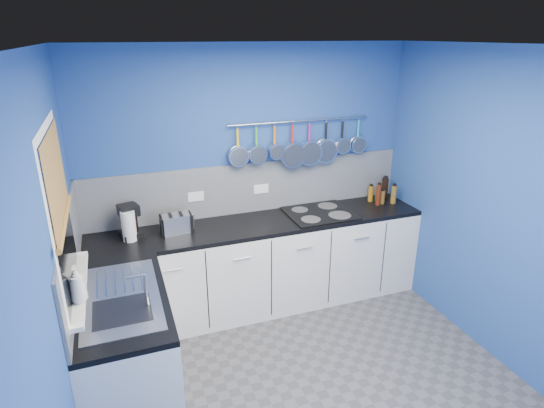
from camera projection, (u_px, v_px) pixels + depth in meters
floor at (311, 386)px, 3.49m from camera, size 3.20×3.00×0.02m
ceiling at (324, 44)px, 2.59m from camera, size 3.20×3.00×0.02m
wall_back at (250, 177)px, 4.37m from camera, size 3.20×0.02×2.50m
wall_front at (485, 399)px, 1.72m from camera, size 3.20×0.02×2.50m
wall_left at (59, 282)px, 2.53m from camera, size 0.02×3.00×2.50m
wall_right at (500, 210)px, 3.56m from camera, size 0.02×3.00×2.50m
backsplash_back at (251, 188)px, 4.39m from camera, size 3.20×0.02×0.50m
backsplash_left at (71, 252)px, 3.10m from camera, size 0.02×1.80×0.50m
cabinet_run_back at (261, 266)px, 4.39m from camera, size 3.20×0.60×0.86m
worktop_back at (261, 224)px, 4.23m from camera, size 3.20×0.60×0.04m
cabinet_run_left at (129, 354)px, 3.18m from camera, size 0.60×1.20×0.86m
worktop_left at (121, 300)px, 3.02m from camera, size 0.60×1.20×0.04m
window_frame at (60, 213)px, 2.70m from camera, size 0.01×1.00×1.10m
window_glass at (61, 213)px, 2.70m from camera, size 0.01×0.90×1.00m
bamboo_blind at (56, 178)px, 2.62m from camera, size 0.01×0.90×0.55m
window_sill at (78, 287)px, 2.89m from camera, size 0.10×0.98×0.03m
sink_unit at (121, 297)px, 3.01m from camera, size 0.50×0.95×0.01m
mixer_tap at (146, 290)px, 2.86m from camera, size 0.12×0.08×0.26m
socket_left at (196, 197)px, 4.21m from camera, size 0.15×0.01×0.09m
socket_right at (261, 189)px, 4.41m from camera, size 0.15×0.01×0.09m
pot_rail at (301, 121)px, 4.29m from camera, size 1.45×0.02×0.02m
soap_bottle_a at (77, 284)px, 2.66m from camera, size 0.10×0.10×0.24m
soap_bottle_b at (78, 286)px, 2.71m from camera, size 0.10×0.10×0.17m
paper_towel at (129, 226)px, 3.80m from camera, size 0.14×0.14×0.27m
coffee_maker at (130, 222)px, 3.85m from camera, size 0.21×0.22×0.29m
toaster at (176, 224)px, 3.97m from camera, size 0.28×0.19×0.17m
canister at (189, 222)px, 4.05m from camera, size 0.11×0.11×0.14m
hob at (319, 213)px, 4.42m from camera, size 0.64×0.56×0.01m
pan_0 at (238, 146)px, 4.14m from camera, size 0.19×0.07×0.38m
pan_1 at (257, 144)px, 4.20m from camera, size 0.18×0.08×0.37m
pan_2 at (275, 141)px, 4.25m from camera, size 0.15×0.10×0.34m
pan_3 at (292, 145)px, 4.33m from camera, size 0.26×0.08×0.45m
pan_4 at (309, 143)px, 4.39m from camera, size 0.25×0.08×0.44m
pan_5 at (326, 142)px, 4.44m from camera, size 0.25×0.05×0.44m
pan_6 at (342, 136)px, 4.49m from camera, size 0.16×0.07×0.35m
pan_7 at (358, 135)px, 4.55m from camera, size 0.17×0.07×0.36m
condiment_0 at (385, 189)px, 4.74m from camera, size 0.07×0.07×0.24m
condiment_1 at (378, 195)px, 4.73m from camera, size 0.06×0.06×0.13m
condiment_2 at (371, 194)px, 4.72m from camera, size 0.05×0.05×0.17m
condiment_3 at (394, 195)px, 4.66m from camera, size 0.06×0.06×0.19m
condiment_4 at (382, 197)px, 4.66m from camera, size 0.06×0.06×0.14m
condiment_5 at (378, 195)px, 4.61m from camera, size 0.05×0.05×0.22m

